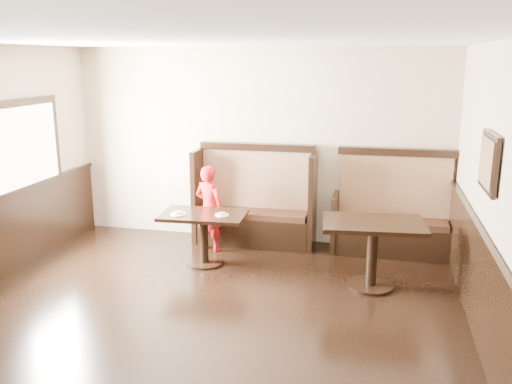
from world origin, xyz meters
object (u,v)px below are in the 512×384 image
(booth_neighbor, at_px, (393,219))
(table_main, at_px, (204,225))
(booth_main, at_px, (255,207))
(table_neighbor, at_px, (373,238))
(child, at_px, (209,208))

(booth_neighbor, bearing_deg, table_main, -157.31)
(booth_neighbor, height_order, table_main, booth_neighbor)
(booth_main, xyz_separation_m, table_neighbor, (1.69, -1.28, 0.08))
(booth_neighbor, xyz_separation_m, child, (-2.50, -0.46, 0.13))
(booth_main, height_order, table_neighbor, booth_main)
(booth_main, relative_size, booth_neighbor, 1.06)
(booth_main, bearing_deg, table_neighbor, -36.98)
(table_main, bearing_deg, table_neighbor, -9.53)
(table_neighbor, relative_size, child, 1.01)
(table_main, distance_m, child, 0.56)
(booth_main, distance_m, booth_neighbor, 1.95)
(booth_main, xyz_separation_m, table_main, (-0.46, -1.01, 0.00))
(booth_main, bearing_deg, table_main, -114.42)
(booth_neighbor, relative_size, table_neighbor, 1.34)
(booth_neighbor, relative_size, child, 1.36)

